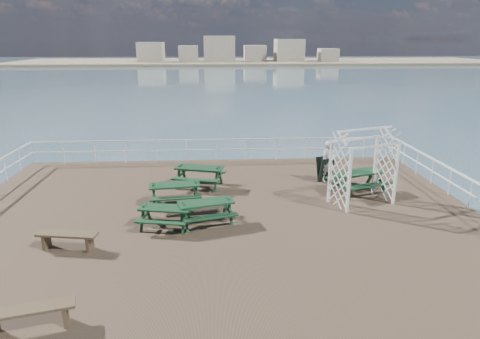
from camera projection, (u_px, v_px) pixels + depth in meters
name	position (u px, v px, depth m)	size (l,w,h in m)	color
ground	(219.00, 219.00, 14.67)	(18.00, 14.00, 0.30)	brown
sea_backdrop	(251.00, 59.00, 143.48)	(300.00, 300.00, 9.20)	#436172
railing	(216.00, 169.00, 16.82)	(17.77, 13.76, 1.10)	white
picnic_table_a	(175.00, 190.00, 15.41)	(1.98, 1.68, 0.88)	#13341D
picnic_table_b	(199.00, 172.00, 17.29)	(2.24, 1.99, 0.92)	#13341D
picnic_table_c	(359.00, 177.00, 16.57)	(2.42, 2.18, 0.98)	#13341D
picnic_table_d	(165.00, 213.00, 13.51)	(1.83, 1.58, 0.78)	#13341D
picnic_table_e	(206.00, 208.00, 13.80)	(2.07, 1.83, 0.86)	#13341D
flat_bench_near	(67.00, 237.00, 12.13)	(1.78, 0.69, 0.50)	brown
flat_bench_far	(30.00, 313.00, 8.75)	(1.82, 0.84, 0.51)	brown
trellis_arbor	(363.00, 170.00, 15.36)	(2.51, 1.89, 2.78)	white
sandwich_board	(325.00, 169.00, 17.95)	(0.77, 0.68, 1.05)	black
person	(328.00, 162.00, 17.78)	(0.63, 0.42, 1.74)	silver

